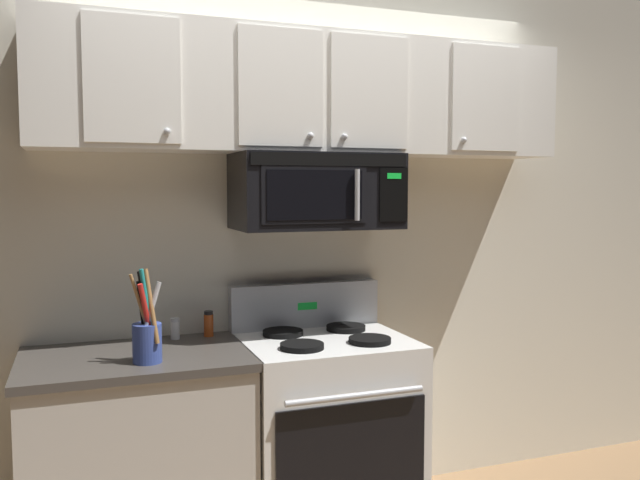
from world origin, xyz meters
TOP-DOWN VIEW (x-y plane):
  - back_wall at (0.00, 0.79)m, footprint 5.20×0.10m
  - stove_range at (0.00, 0.42)m, footprint 0.76×0.69m
  - over_range_microwave at (-0.00, 0.54)m, footprint 0.76×0.43m
  - upper_cabinets at (-0.00, 0.57)m, footprint 2.50×0.36m
  - counter_segment at (-0.84, 0.43)m, footprint 0.93×0.65m
  - utensil_crock_blue at (-0.81, 0.28)m, footprint 0.12×0.12m
  - salt_shaker at (-0.65, 0.65)m, footprint 0.04×0.04m
  - spice_jar at (-0.49, 0.66)m, footprint 0.04×0.04m

SIDE VIEW (x-z plane):
  - counter_segment at x=-0.84m, z-range 0.00..0.90m
  - stove_range at x=0.00m, z-range -0.09..1.03m
  - salt_shaker at x=-0.65m, z-range 0.90..1.00m
  - spice_jar at x=-0.49m, z-range 0.90..1.02m
  - utensil_crock_blue at x=-0.81m, z-range 0.82..1.20m
  - back_wall at x=0.00m, z-range 0.00..2.70m
  - over_range_microwave at x=0.00m, z-range 1.40..1.75m
  - upper_cabinets at x=0.00m, z-range 1.75..2.30m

